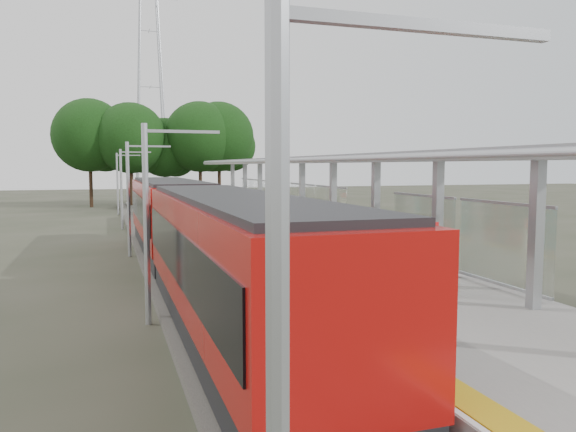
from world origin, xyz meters
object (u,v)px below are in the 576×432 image
(info_pillar_far, at_px, (260,214))
(bench_far, at_px, (246,205))
(bench_mid, at_px, (286,216))
(litter_bin, at_px, (279,225))
(bench_near, at_px, (403,249))
(train, at_px, (191,230))
(info_pillar_near, at_px, (432,259))

(info_pillar_far, bearing_deg, bench_far, 82.95)
(bench_mid, distance_m, litter_bin, 3.59)
(bench_near, bearing_deg, info_pillar_far, 102.21)
(train, distance_m, litter_bin, 7.99)
(bench_far, bearing_deg, bench_near, -97.12)
(bench_mid, xyz_separation_m, info_pillar_near, (-0.94, -15.89, 0.23))
(info_pillar_near, height_order, litter_bin, info_pillar_near)
(info_pillar_near, relative_size, litter_bin, 2.07)
(train, height_order, info_pillar_far, train)
(bench_near, xyz_separation_m, info_pillar_far, (-1.69, 11.81, 0.26))
(bench_near, bearing_deg, info_pillar_near, -102.04)
(bench_mid, height_order, info_pillar_near, info_pillar_near)
(bench_far, relative_size, litter_bin, 1.98)
(train, height_order, bench_mid, train)
(train, xyz_separation_m, bench_mid, (6.53, 9.41, -0.52))
(bench_near, distance_m, info_pillar_far, 11.93)
(train, relative_size, bench_mid, 17.77)
(train, xyz_separation_m, litter_bin, (5.12, 6.11, -0.63))
(info_pillar_far, xyz_separation_m, litter_bin, (0.29, -2.40, -0.36))
(info_pillar_far, distance_m, litter_bin, 2.44)
(litter_bin, bearing_deg, bench_far, 84.32)
(info_pillar_near, bearing_deg, train, 133.93)
(train, height_order, info_pillar_near, train)
(bench_far, xyz_separation_m, info_pillar_near, (-0.66, -24.00, 0.17))
(bench_near, distance_m, litter_bin, 9.52)
(bench_mid, relative_size, bench_far, 0.92)
(train, height_order, litter_bin, train)
(bench_mid, bearing_deg, litter_bin, -130.94)
(bench_near, height_order, bench_far, bench_far)
(info_pillar_near, xyz_separation_m, litter_bin, (-0.48, 12.59, -0.34))
(litter_bin, bearing_deg, bench_near, -81.58)
(bench_mid, height_order, info_pillar_far, info_pillar_far)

